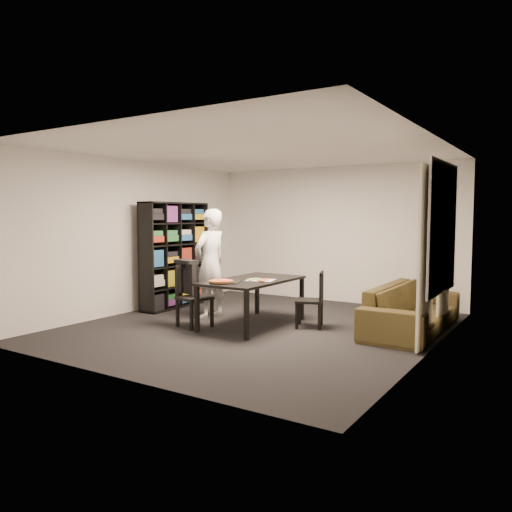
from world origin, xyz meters
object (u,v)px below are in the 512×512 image
Objects in this scene: dining_table at (252,283)px; person at (210,264)px; chair_left at (191,291)px; baking_tray at (225,282)px; sofa at (412,308)px; pepperoni_pizza at (221,281)px; chair_right at (315,296)px; bookshelf at (175,255)px.

person reaches higher than dining_table.
chair_left reaches higher than baking_tray.
chair_left is 3.25m from sofa.
chair_right is at bearing 44.10° from pepperoni_pizza.
bookshelf is 0.84× the size of sofa.
chair_left is at bearing -40.29° from bookshelf.
bookshelf is 1.71m from chair_left.
chair_left is 2.63× the size of pepperoni_pizza.
chair_right reaches higher than baking_tray.
bookshelf is at bearing 150.75° from baking_tray.
person is (-1.76, -0.24, 0.41)m from chair_right.
bookshelf is at bearing 164.76° from dining_table.
person is 0.78× the size of sofa.
baking_tray is (0.78, -0.65, -0.17)m from person.
bookshelf is at bearing 148.77° from pepperoni_pizza.
baking_tray is (-0.13, -0.51, 0.07)m from dining_table.
baking_tray is (0.63, 0.01, 0.18)m from chair_left.
baking_tray is at bearing -68.26° from chair_right.
person is at bearing -102.71° from chair_right.
dining_table is 0.61m from pepperoni_pizza.
pepperoni_pizza is (0.61, -0.07, 0.21)m from chair_left.
chair_right is at bearing -3.33° from bookshelf.
dining_table is at bearing 86.81° from person.
baking_tray is at bearing -73.73° from chair_left.
bookshelf is 4.75× the size of baking_tray.
chair_right is 0.47× the size of person.
chair_left is 2.30× the size of baking_tray.
baking_tray is (1.90, -1.06, -0.24)m from bookshelf.
chair_left is 0.77m from person.
chair_right is 0.37× the size of sofa.
bookshelf is at bearing -104.57° from person.
dining_table is 2.35m from sofa.
chair_right is at bearing -45.32° from chair_left.
bookshelf reaches higher than chair_right.
chair_right is 2.09× the size of baking_tray.
bookshelf is 2.19m from baking_tray.
bookshelf reaches higher than baking_tray.
dining_table is 4.22× the size of baking_tray.
chair_right is at bearing 112.74° from sofa.
bookshelf is 2.12m from dining_table.
pepperoni_pizza is at bearing -66.54° from chair_right.
sofa is at bearing 23.37° from dining_table.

